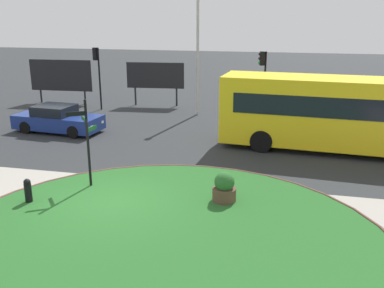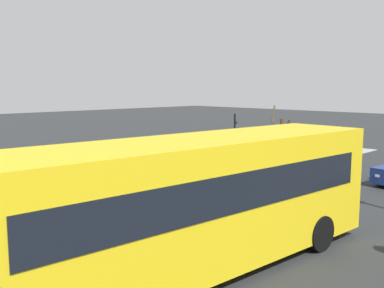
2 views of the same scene
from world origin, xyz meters
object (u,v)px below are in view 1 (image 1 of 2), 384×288
at_px(bus_yellow, 345,113).
at_px(lamppost_tall, 198,48).
at_px(bollard_foreground, 28,191).
at_px(billboard_right, 61,76).
at_px(planter_near_signpost, 224,189).
at_px(signpost_directional, 87,138).
at_px(car_near_lane, 58,120).
at_px(traffic_light_far, 263,70).
at_px(billboard_left, 155,76).
at_px(traffic_light_near, 97,65).

distance_m(bus_yellow, lamppost_tall, 10.07).
xyz_separation_m(bollard_foreground, billboard_right, (-7.22, 15.41, 1.43)).
xyz_separation_m(bollard_foreground, planter_near_signpost, (6.17, 1.48, 0.04)).
xyz_separation_m(signpost_directional, planter_near_signpost, (4.86, -0.28, -1.34)).
bearing_deg(car_near_lane, bollard_foreground, -60.94).
distance_m(bollard_foreground, car_near_lane, 9.21).
height_order(traffic_light_far, planter_near_signpost, traffic_light_far).
bearing_deg(billboard_right, traffic_light_far, -9.71).
bearing_deg(planter_near_signpost, traffic_light_far, 88.53).
bearing_deg(signpost_directional, bus_yellow, 34.87).
relative_size(traffic_light_far, billboard_right, 0.88).
height_order(bus_yellow, car_near_lane, bus_yellow).
height_order(billboard_left, billboard_right, billboard_right).
height_order(car_near_lane, billboard_left, billboard_left).
distance_m(bollard_foreground, traffic_light_far, 15.42).
bearing_deg(billboard_right, billboard_left, 3.13).
relative_size(billboard_left, planter_near_signpost, 3.57).
distance_m(car_near_lane, billboard_left, 8.32).
bearing_deg(lamppost_tall, billboard_right, 171.93).
bearing_deg(bollard_foreground, lamppost_tall, 79.42).
height_order(signpost_directional, planter_near_signpost, signpost_directional).
distance_m(traffic_light_far, billboard_right, 13.84).
xyz_separation_m(bollard_foreground, car_near_lane, (-3.68, 8.44, 0.19)).
distance_m(signpost_directional, car_near_lane, 8.43).
bearing_deg(traffic_light_near, bollard_foreground, 118.90).
xyz_separation_m(traffic_light_near, traffic_light_far, (10.40, -0.34, -0.01)).
xyz_separation_m(car_near_lane, billboard_right, (-3.54, 6.97, 1.24)).
xyz_separation_m(bollard_foreground, traffic_light_near, (-3.91, 14.12, 2.42)).
height_order(signpost_directional, traffic_light_far, traffic_light_far).
bearing_deg(traffic_light_far, bus_yellow, 112.66).
bearing_deg(signpost_directional, traffic_light_far, 66.69).
relative_size(car_near_lane, traffic_light_far, 1.21).
bearing_deg(traffic_light_near, billboard_left, -134.85).
xyz_separation_m(bus_yellow, planter_near_signpost, (-4.32, -6.68, -1.27)).
relative_size(signpost_directional, planter_near_signpost, 2.98).
bearing_deg(bollard_foreground, billboard_right, 115.09).
distance_m(bollard_foreground, planter_near_signpost, 6.35).
distance_m(traffic_light_far, lamppost_tall, 4.05).
bearing_deg(lamppost_tall, bollard_foreground, -100.58).
height_order(bollard_foreground, planter_near_signpost, planter_near_signpost).
distance_m(traffic_light_near, lamppost_tall, 6.63).
bearing_deg(billboard_right, lamppost_tall, -10.99).
xyz_separation_m(bollard_foreground, bus_yellow, (10.50, 8.16, 1.31)).
height_order(bollard_foreground, billboard_right, billboard_right).
distance_m(signpost_directional, planter_near_signpost, 5.05).
xyz_separation_m(bus_yellow, billboard_left, (-11.20, 7.94, 0.21)).
bearing_deg(signpost_directional, billboard_left, 97.97).
height_order(lamppost_tall, planter_near_signpost, lamppost_tall).
distance_m(bus_yellow, billboard_left, 13.73).
distance_m(bus_yellow, traffic_light_near, 15.63).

